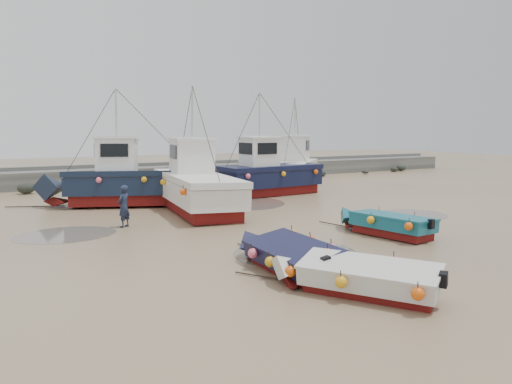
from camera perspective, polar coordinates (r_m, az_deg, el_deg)
ground at (r=19.65m, az=8.91°, el=-4.93°), size 120.00×120.00×0.00m
seawall at (r=39.05m, az=-11.56°, el=2.00°), size 60.00×4.92×1.50m
puddle_a at (r=16.81m, az=4.46°, el=-6.93°), size 4.19×4.19×0.01m
puddle_b at (r=25.14m, az=17.35°, el=-2.49°), size 3.45×3.45×0.01m
puddle_c at (r=20.91m, az=-20.96°, el=-4.57°), size 3.89×3.89×0.01m
puddle_d at (r=27.88m, az=-2.13°, el=-1.22°), size 5.14×5.14×0.01m
dinghy_0 at (r=12.89m, az=11.27°, el=-8.95°), size 3.46×5.11×1.43m
dinghy_1 at (r=14.78m, az=3.70°, el=-6.72°), size 2.13×5.70×1.43m
dinghy_2 at (r=20.02m, az=14.43°, el=-3.20°), size 2.15×5.36×1.43m
cabin_boat_0 at (r=27.48m, az=-14.88°, el=1.21°), size 10.03×5.54×6.22m
cabin_boat_1 at (r=25.40m, az=-7.21°, el=0.85°), size 4.04×11.29×6.22m
cabin_boat_2 at (r=30.72m, az=0.78°, el=2.11°), size 9.76×3.21×6.22m
cabin_boat_3 at (r=35.61m, az=4.41°, el=2.83°), size 7.48×7.54×6.22m
person at (r=21.74m, az=-14.80°, el=-3.90°), size 0.77×0.74×1.78m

